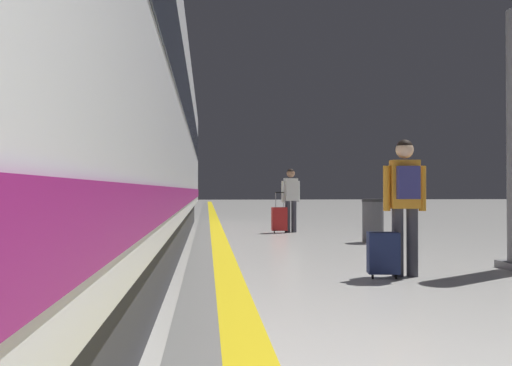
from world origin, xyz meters
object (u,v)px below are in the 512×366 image
(high_speed_train, at_px, (50,65))
(waste_bin, at_px, (373,220))
(suitcase_near, at_px, (383,253))
(passenger_mid, at_px, (291,195))
(passenger_near, at_px, (405,195))
(suitcase_mid, at_px, (279,219))

(high_speed_train, distance_m, waste_bin, 7.27)
(suitcase_near, xyz_separation_m, passenger_mid, (-0.01, 7.05, 0.65))
(passenger_near, distance_m, passenger_mid, 6.97)
(suitcase_near, bearing_deg, high_speed_train, -175.98)
(passenger_near, bearing_deg, suitcase_mid, 95.46)
(suitcase_near, height_order, suitcase_mid, suitcase_mid)
(passenger_mid, distance_m, suitcase_mid, 0.69)
(suitcase_near, distance_m, passenger_mid, 7.08)
(high_speed_train, relative_size, suitcase_near, 47.50)
(high_speed_train, xyz_separation_m, waste_bin, (5.23, 4.62, -2.04))
(high_speed_train, relative_size, suitcase_mid, 25.89)
(high_speed_train, height_order, passenger_mid, high_speed_train)
(high_speed_train, bearing_deg, suitcase_mid, 63.33)
(passenger_near, bearing_deg, suitcase_near, -165.70)
(waste_bin, bearing_deg, high_speed_train, -138.56)
(high_speed_train, height_order, suitcase_near, high_speed_train)
(passenger_mid, height_order, suitcase_mid, passenger_mid)
(suitcase_mid, bearing_deg, passenger_near, -84.54)
(high_speed_train, distance_m, passenger_near, 4.52)
(suitcase_near, xyz_separation_m, waste_bin, (1.28, 4.34, 0.15))
(suitcase_near, distance_m, suitcase_mid, 6.91)
(high_speed_train, distance_m, passenger_mid, 8.45)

